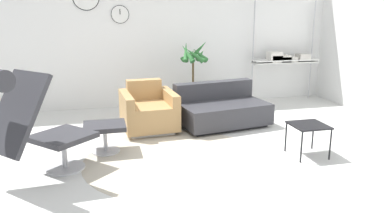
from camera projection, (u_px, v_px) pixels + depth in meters
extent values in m
plane|color=silver|center=(190.00, 154.00, 4.75)|extent=(12.00, 12.00, 0.00)
cube|color=white|center=(156.00, 31.00, 6.95)|extent=(12.00, 0.06, 2.80)
cylinder|color=black|center=(120.00, 14.00, 6.69)|extent=(0.32, 0.01, 0.32)
cylinder|color=white|center=(120.00, 14.00, 6.69)|extent=(0.30, 0.02, 0.30)
cube|color=black|center=(120.00, 12.00, 6.66)|extent=(0.01, 0.01, 0.09)
cylinder|color=#BCB29E|center=(176.00, 159.00, 4.58)|extent=(2.25, 2.25, 0.01)
cylinder|color=#BCBCC1|center=(66.00, 168.00, 4.30)|extent=(0.62, 0.62, 0.02)
cylinder|color=#BCBCC1|center=(64.00, 154.00, 4.26)|extent=(0.06, 0.06, 0.33)
cube|color=#2D2D33|center=(63.00, 137.00, 4.21)|extent=(0.82, 0.82, 0.06)
cube|color=#2D2D33|center=(16.00, 112.00, 3.69)|extent=(0.76, 0.76, 0.77)
cylinder|color=#BCBCC1|center=(106.00, 151.00, 4.82)|extent=(0.36, 0.36, 0.02)
cylinder|color=#BCBCC1|center=(105.00, 139.00, 4.79)|extent=(0.05, 0.05, 0.29)
cube|color=#2D2D33|center=(105.00, 126.00, 4.74)|extent=(0.53, 0.45, 0.06)
cube|color=silver|center=(149.00, 128.00, 5.69)|extent=(0.68, 0.74, 0.06)
cube|color=#AD8451|center=(149.00, 115.00, 5.64)|extent=(0.59, 0.88, 0.36)
cube|color=#AD8451|center=(144.00, 89.00, 5.87)|extent=(0.55, 0.22, 0.31)
cube|color=#AD8451|center=(170.00, 108.00, 5.72)|extent=(0.18, 0.85, 0.53)
cube|color=#AD8451|center=(127.00, 111.00, 5.52)|extent=(0.18, 0.85, 0.53)
cube|color=black|center=(222.00, 124.00, 5.94)|extent=(1.32, 0.92, 0.05)
cube|color=#333338|center=(223.00, 113.00, 5.89)|extent=(1.48, 1.07, 0.32)
cube|color=#333338|center=(214.00, 90.00, 6.11)|extent=(1.37, 0.43, 0.28)
cube|color=black|center=(309.00, 125.00, 4.61)|extent=(0.43, 0.43, 0.02)
cylinder|color=black|center=(301.00, 147.00, 4.43)|extent=(0.02, 0.02, 0.39)
cylinder|color=black|center=(330.00, 145.00, 4.52)|extent=(0.02, 0.02, 0.39)
cylinder|color=black|center=(286.00, 137.00, 4.80)|extent=(0.02, 0.02, 0.39)
cylinder|color=black|center=(313.00, 135.00, 4.89)|extent=(0.02, 0.02, 0.39)
cylinder|color=brown|center=(193.00, 104.00, 6.76)|extent=(0.27, 0.27, 0.26)
cylinder|color=#382819|center=(193.00, 98.00, 6.73)|extent=(0.25, 0.25, 0.02)
cylinder|color=brown|center=(193.00, 79.00, 6.64)|extent=(0.04, 0.04, 0.67)
cone|color=#2D6B33|center=(201.00, 55.00, 6.58)|extent=(0.12, 0.34, 0.26)
cone|color=#2D6B33|center=(198.00, 50.00, 6.65)|extent=(0.34, 0.37, 0.39)
cone|color=#2D6B33|center=(189.00, 55.00, 6.64)|extent=(0.33, 0.21, 0.24)
cone|color=#2D6B33|center=(186.00, 52.00, 6.52)|extent=(0.18, 0.34, 0.36)
cone|color=#2D6B33|center=(188.00, 53.00, 6.44)|extent=(0.25, 0.34, 0.33)
cone|color=#2D6B33|center=(194.00, 55.00, 6.38)|extent=(0.38, 0.14, 0.30)
cone|color=#2D6B33|center=(200.00, 55.00, 6.42)|extent=(0.37, 0.28, 0.30)
cylinder|color=#BCBCC1|center=(253.00, 52.00, 7.35)|extent=(0.03, 0.03, 1.97)
cylinder|color=#BCBCC1|center=(312.00, 50.00, 7.65)|extent=(0.03, 0.03, 1.97)
cube|color=white|center=(285.00, 62.00, 7.44)|extent=(1.35, 0.28, 0.02)
cube|color=white|center=(285.00, 60.00, 7.42)|extent=(1.35, 0.28, 0.02)
cube|color=beige|center=(280.00, 59.00, 7.38)|extent=(0.41, 0.24, 0.14)
cube|color=silver|center=(274.00, 56.00, 7.34)|extent=(0.26, 0.24, 0.16)
cube|color=#B7B2A8|center=(287.00, 59.00, 7.42)|extent=(0.35, 0.24, 0.10)
cube|color=beige|center=(303.00, 56.00, 7.49)|extent=(0.24, 0.24, 0.10)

